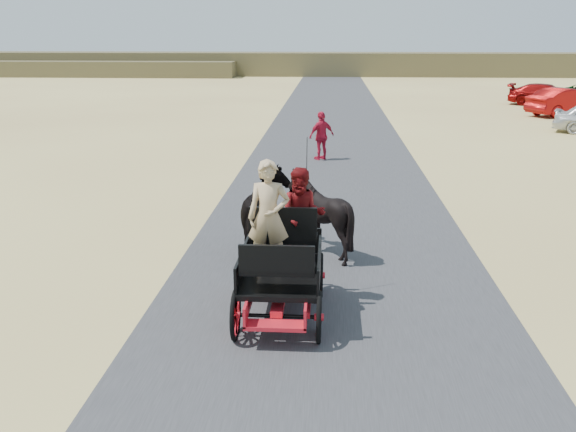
# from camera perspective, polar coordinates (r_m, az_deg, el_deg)

# --- Properties ---
(ground) EXTENTS (140.00, 140.00, 0.00)m
(ground) POSITION_cam_1_polar(r_m,az_deg,el_deg) (10.18, 3.73, -9.58)
(ground) COLOR tan
(road) EXTENTS (6.00, 140.00, 0.01)m
(road) POSITION_cam_1_polar(r_m,az_deg,el_deg) (10.18, 3.73, -9.56)
(road) COLOR #38383A
(road) RESTS_ON ground
(ridge_far) EXTENTS (140.00, 6.00, 2.40)m
(ridge_far) POSITION_cam_1_polar(r_m,az_deg,el_deg) (71.26, 3.93, 13.33)
(ridge_far) COLOR brown
(ridge_far) RESTS_ON ground
(ridge_near) EXTENTS (40.00, 4.00, 1.60)m
(ridge_near) POSITION_cam_1_polar(r_m,az_deg,el_deg) (73.65, -20.70, 12.15)
(ridge_near) COLOR brown
(ridge_near) RESTS_ON ground
(carriage) EXTENTS (1.30, 2.40, 0.72)m
(carriage) POSITION_cam_1_polar(r_m,az_deg,el_deg) (10.35, -0.59, -6.91)
(carriage) COLOR black
(carriage) RESTS_ON ground
(horse_left) EXTENTS (0.91, 2.01, 1.70)m
(horse_left) POSITION_cam_1_polar(r_m,az_deg,el_deg) (13.07, -2.00, 0.24)
(horse_left) COLOR black
(horse_left) RESTS_ON ground
(horse_right) EXTENTS (1.37, 1.54, 1.70)m
(horse_right) POSITION_cam_1_polar(r_m,az_deg,el_deg) (13.00, 2.83, 0.16)
(horse_right) COLOR black
(horse_right) RESTS_ON ground
(driver_man) EXTENTS (0.66, 0.43, 1.80)m
(driver_man) POSITION_cam_1_polar(r_m,az_deg,el_deg) (10.00, -1.73, -0.10)
(driver_man) COLOR tan
(driver_man) RESTS_ON carriage
(passenger_woman) EXTENTS (0.77, 0.60, 1.58)m
(passenger_woman) POSITION_cam_1_polar(r_m,az_deg,el_deg) (10.52, 1.27, 0.09)
(passenger_woman) COLOR #660C0F
(passenger_woman) RESTS_ON carriage
(pedestrian) EXTENTS (1.07, 0.92, 1.73)m
(pedestrian) POSITION_cam_1_polar(r_m,az_deg,el_deg) (23.06, 3.01, 7.13)
(pedestrian) COLOR #B1142F
(pedestrian) RESTS_ON ground
(car_b) EXTENTS (4.84, 3.42, 1.51)m
(car_b) POSITION_cam_1_polar(r_m,az_deg,el_deg) (38.84, 23.58, 9.27)
(car_b) COLOR maroon
(car_b) RESTS_ON ground
(car_c) EXTENTS (4.99, 3.58, 1.34)m
(car_c) POSITION_cam_1_polar(r_m,az_deg,el_deg) (43.98, 22.00, 9.96)
(car_c) COLOR maroon
(car_c) RESTS_ON ground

